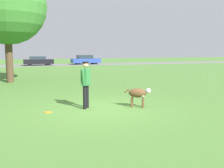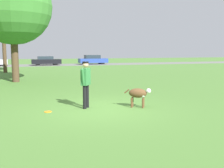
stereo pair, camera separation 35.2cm
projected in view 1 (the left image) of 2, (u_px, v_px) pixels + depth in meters
ground_plane at (99, 109)px, 9.64m from camera, size 120.00×120.00×0.00m
far_road_strip at (38, 65)px, 38.16m from camera, size 120.00×6.00×0.01m
person at (86, 81)px, 9.63m from camera, size 0.48×0.64×1.74m
dog at (139, 94)px, 9.89m from camera, size 0.93×0.67×0.74m
frisbee at (48, 112)px, 9.09m from camera, size 0.26×0.26×0.02m
tree_mid_center at (7, 5)px, 17.04m from camera, size 5.18×5.18×7.70m
parked_car_black at (38, 61)px, 37.72m from camera, size 4.22×1.85×1.31m
parked_car_blue at (86, 60)px, 40.77m from camera, size 4.49×1.94×1.44m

